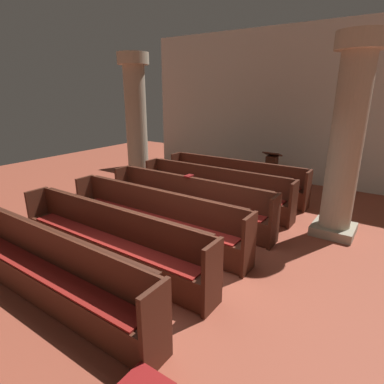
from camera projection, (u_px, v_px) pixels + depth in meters
ground_plane at (170, 261)px, 5.26m from camera, size 19.20×19.20×0.00m
back_wall at (295, 107)px, 9.34m from camera, size 10.00×0.16×4.50m
pew_row_0 at (234, 178)px, 8.38m from camera, size 3.89×0.46×0.96m
pew_row_1 at (214, 187)px, 7.53m from camera, size 3.89×0.46×0.96m
pew_row_2 at (188, 200)px, 6.68m from camera, size 3.89×0.47×0.96m
pew_row_3 at (154, 216)px, 5.83m from camera, size 3.89×0.46×0.96m
pew_row_4 at (109, 237)px, 4.98m from camera, size 3.89×0.46×0.96m
pew_row_5 at (46, 267)px, 4.13m from camera, size 3.89×0.47×0.96m
pillar_aisle_side at (347, 137)px, 5.70m from camera, size 0.84×0.84×3.66m
pillar_far_side at (136, 121)px, 8.73m from camera, size 0.84×0.84×3.66m
lectern at (271, 173)px, 9.03m from camera, size 0.48×0.45×1.08m
hymn_book at (189, 176)px, 6.73m from camera, size 0.13×0.21×0.03m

